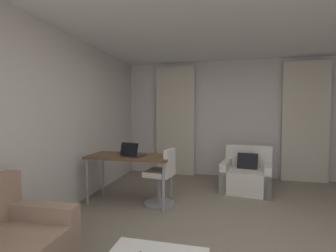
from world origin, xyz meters
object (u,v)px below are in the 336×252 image
(desk_chair, at_px, (162,180))
(laptop, at_px, (132,153))
(desk, at_px, (130,159))
(armchair, at_px, (247,176))

(desk_chair, relative_size, laptop, 2.33)
(desk, xyz_separation_m, laptop, (0.06, -0.07, 0.11))
(desk, height_order, desk_chair, desk_chair)
(armchair, bearing_deg, laptop, -147.66)
(armchair, bearing_deg, desk, -150.22)
(desk, bearing_deg, laptop, -48.79)
(desk_chair, distance_m, laptop, 0.62)
(desk, relative_size, laptop, 3.51)
(armchair, relative_size, laptop, 2.58)
(armchair, relative_size, desk, 0.73)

